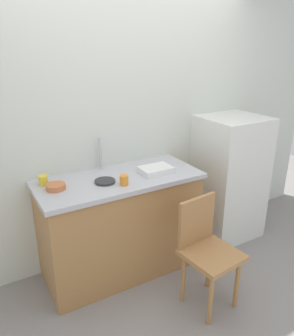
# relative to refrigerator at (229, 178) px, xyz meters

# --- Properties ---
(ground_plane) EXTENTS (8.00, 8.00, 0.00)m
(ground_plane) POSITION_rel_refrigerator_xyz_m (-1.03, -0.66, -0.66)
(ground_plane) COLOR gray
(back_wall) EXTENTS (4.80, 0.10, 2.63)m
(back_wall) POSITION_rel_refrigerator_xyz_m (-1.03, 0.34, 0.66)
(back_wall) COLOR silver
(back_wall) RESTS_ON ground_plane
(cabinet_base) EXTENTS (1.37, 0.60, 0.90)m
(cabinet_base) POSITION_rel_refrigerator_xyz_m (-1.30, -0.01, -0.21)
(cabinet_base) COLOR #A87542
(cabinet_base) RESTS_ON ground_plane
(countertop) EXTENTS (1.41, 0.64, 0.04)m
(countertop) POSITION_rel_refrigerator_xyz_m (-1.30, -0.01, 0.26)
(countertop) COLOR #B7B7BC
(countertop) RESTS_ON cabinet_base
(faucet) EXTENTS (0.02, 0.02, 0.29)m
(faucet) POSITION_rel_refrigerator_xyz_m (-1.35, 0.24, 0.42)
(faucet) COLOR #B7B7BC
(faucet) RESTS_ON countertop
(refrigerator) EXTENTS (0.63, 0.58, 1.31)m
(refrigerator) POSITION_rel_refrigerator_xyz_m (0.00, 0.00, 0.00)
(refrigerator) COLOR silver
(refrigerator) RESTS_ON ground_plane
(chair) EXTENTS (0.44, 0.44, 0.89)m
(chair) POSITION_rel_refrigerator_xyz_m (-0.89, -0.72, -0.16)
(chair) COLOR #A87542
(chair) RESTS_ON ground_plane
(dish_tray) EXTENTS (0.28, 0.20, 0.05)m
(dish_tray) POSITION_rel_refrigerator_xyz_m (-0.97, -0.07, 0.30)
(dish_tray) COLOR white
(dish_tray) RESTS_ON countertop
(terracotta_bowl) EXTENTS (0.15, 0.15, 0.04)m
(terracotta_bowl) POSITION_rel_refrigerator_xyz_m (-1.83, 0.01, 0.30)
(terracotta_bowl) COLOR #C67042
(terracotta_bowl) RESTS_ON countertop
(hotplate) EXTENTS (0.17, 0.17, 0.02)m
(hotplate) POSITION_rel_refrigerator_xyz_m (-1.44, -0.06, 0.29)
(hotplate) COLOR #2D2D2D
(hotplate) RESTS_ON countertop
(cup_orange) EXTENTS (0.07, 0.07, 0.08)m
(cup_orange) POSITION_rel_refrigerator_xyz_m (-1.33, -0.18, 0.32)
(cup_orange) COLOR orange
(cup_orange) RESTS_ON countertop
(cup_yellow) EXTENTS (0.07, 0.07, 0.08)m
(cup_yellow) POSITION_rel_refrigerator_xyz_m (-1.89, 0.14, 0.32)
(cup_yellow) COLOR yellow
(cup_yellow) RESTS_ON countertop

